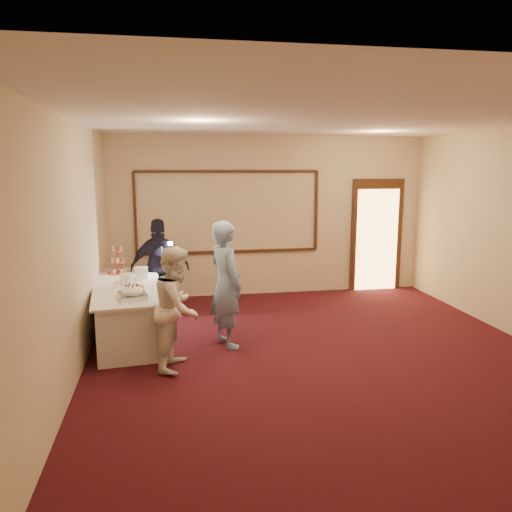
{
  "coord_description": "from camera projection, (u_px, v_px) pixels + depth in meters",
  "views": [
    {
      "loc": [
        -1.92,
        -5.77,
        2.47
      ],
      "look_at": [
        -0.66,
        1.31,
        1.15
      ],
      "focal_mm": 35.0,
      "sensor_mm": 36.0,
      "label": 1
    }
  ],
  "objects": [
    {
      "name": "floor",
      "position": [
        325.0,
        361.0,
        6.37
      ],
      "size": [
        7.0,
        7.0,
        0.0
      ],
      "primitive_type": "plane",
      "color": "black",
      "rests_on": "ground"
    },
    {
      "name": "room_walls",
      "position": [
        329.0,
        202.0,
        6.0
      ],
      "size": [
        6.04,
        7.04,
        3.02
      ],
      "color": "beige",
      "rests_on": "floor"
    },
    {
      "name": "wall_molding",
      "position": [
        228.0,
        212.0,
        9.3
      ],
      "size": [
        3.45,
        0.04,
        1.55
      ],
      "color": "#352010",
      "rests_on": "room_walls"
    },
    {
      "name": "doorway",
      "position": [
        376.0,
        236.0,
        9.89
      ],
      "size": [
        1.05,
        0.07,
        2.2
      ],
      "color": "#352010",
      "rests_on": "floor"
    },
    {
      "name": "buffet_table",
      "position": [
        129.0,
        310.0,
        7.24
      ],
      "size": [
        1.21,
        2.55,
        0.77
      ],
      "color": "silver",
      "rests_on": "floor"
    },
    {
      "name": "pavlova_tray",
      "position": [
        132.0,
        293.0,
        6.42
      ],
      "size": [
        0.41,
        0.5,
        0.17
      ],
      "color": "silver",
      "rests_on": "buffet_table"
    },
    {
      "name": "cupcake_stand",
      "position": [
        118.0,
        263.0,
        7.89
      ],
      "size": [
        0.33,
        0.33,
        0.49
      ],
      "color": "#C13C38",
      "rests_on": "buffet_table"
    },
    {
      "name": "plate_stack_a",
      "position": [
        127.0,
        279.0,
        7.15
      ],
      "size": [
        0.19,
        0.19,
        0.16
      ],
      "color": "white",
      "rests_on": "buffet_table"
    },
    {
      "name": "plate_stack_b",
      "position": [
        141.0,
        273.0,
        7.55
      ],
      "size": [
        0.21,
        0.21,
        0.17
      ],
      "color": "white",
      "rests_on": "buffet_table"
    },
    {
      "name": "tart",
      "position": [
        135.0,
        289.0,
        6.84
      ],
      "size": [
        0.28,
        0.28,
        0.06
      ],
      "color": "white",
      "rests_on": "buffet_table"
    },
    {
      "name": "man",
      "position": [
        226.0,
        284.0,
        6.77
      ],
      "size": [
        0.62,
        0.75,
        1.74
      ],
      "primitive_type": "imported",
      "rotation": [
        0.0,
        0.0,
        1.95
      ],
      "color": "#7C9FC8",
      "rests_on": "floor"
    },
    {
      "name": "woman",
      "position": [
        177.0,
        308.0,
        6.07
      ],
      "size": [
        0.75,
        0.87,
        1.51
      ],
      "primitive_type": "imported",
      "rotation": [
        0.0,
        0.0,
        1.29
      ],
      "color": "white",
      "rests_on": "floor"
    },
    {
      "name": "guest",
      "position": [
        160.0,
        268.0,
        8.13
      ],
      "size": [
        0.96,
        0.43,
        1.62
      ],
      "primitive_type": "imported",
      "rotation": [
        0.0,
        0.0,
        3.1
      ],
      "color": "black",
      "rests_on": "floor"
    },
    {
      "name": "camera_flash",
      "position": [
        170.0,
        244.0,
        7.96
      ],
      "size": [
        0.08,
        0.05,
        0.05
      ],
      "primitive_type": "cube",
      "rotation": [
        0.0,
        0.0,
        -0.16
      ],
      "color": "white",
      "rests_on": "guest"
    }
  ]
}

